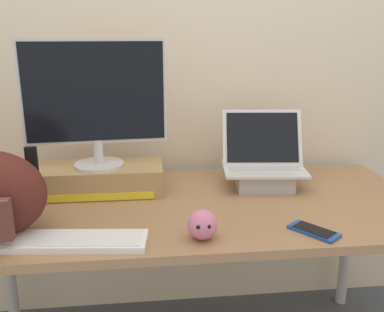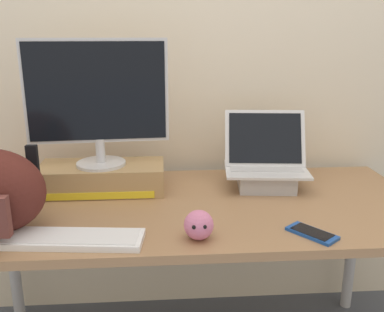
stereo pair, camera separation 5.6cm
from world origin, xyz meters
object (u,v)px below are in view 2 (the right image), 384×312
Objects in this scene: cell_phone at (312,233)px; plush_toy at (198,225)px; toner_box_yellow at (102,178)px; desktop_monitor at (97,100)px; external_keyboard at (69,239)px; coffee_mug at (17,176)px; open_laptop at (265,171)px.

plush_toy is at bearing 141.39° from cell_phone.
cell_phone is at bearing -32.12° from toner_box_yellow.
desktop_monitor is 1.17× the size of external_keyboard.
open_laptop is at bearing -3.33° from coffee_mug.
external_keyboard is 0.58m from coffee_mug.
toner_box_yellow is 1.07× the size of external_keyboard.
toner_box_yellow is at bearing -10.04° from coffee_mug.
coffee_mug is at bearing 144.04° from plush_toy.
coffee_mug is 1.30× the size of plush_toy.
open_laptop reaches higher than cell_phone.
desktop_monitor is 0.64m from plush_toy.
open_laptop is 0.54m from plush_toy.
desktop_monitor reaches higher than external_keyboard.
desktop_monitor is at bearing -10.22° from coffee_mug.
open_laptop is 0.45m from cell_phone.
cell_phone is 1.79× the size of plush_toy.
open_laptop is at bearing 54.81° from plush_toy.
coffee_mug is at bearing -177.52° from open_laptop.
desktop_monitor is 1.53× the size of open_laptop.
desktop_monitor is at bearing -173.83° from open_laptop.
desktop_monitor is 0.47m from coffee_mug.
external_keyboard is 0.39m from plush_toy.
desktop_monitor is (0.00, -0.00, 0.31)m from toner_box_yellow.
plush_toy reaches higher than external_keyboard.
desktop_monitor reaches higher than toner_box_yellow.
external_keyboard is at bearing 140.98° from cell_phone.
external_keyboard reaches higher than cell_phone.
open_laptop is at bearing 56.96° from cell_phone.
plush_toy is (0.69, -0.50, -0.00)m from coffee_mug.
open_laptop is (0.66, 0.00, 0.01)m from toner_box_yellow.
toner_box_yellow is at bearing 89.94° from external_keyboard.
coffee_mug is at bearing 165.93° from desktop_monitor.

